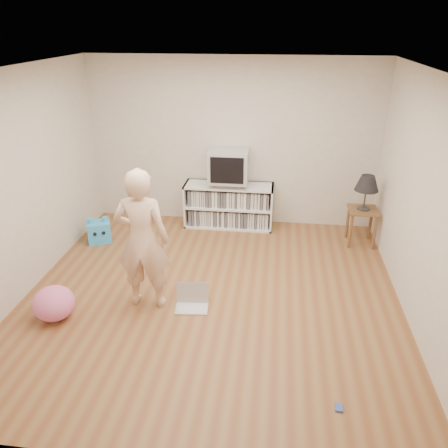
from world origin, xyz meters
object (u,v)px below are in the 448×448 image
at_px(media_unit, 229,205).
at_px(plush_blue, 99,231).
at_px(plush_pink, 54,303).
at_px(person, 143,240).
at_px(crt_tv, 229,165).
at_px(dvd_deck, 229,183).
at_px(laptop, 192,300).
at_px(side_table, 362,218).
at_px(table_lamp, 367,184).

xyz_separation_m(media_unit, plush_blue, (-1.87, -0.82, -0.19)).
xyz_separation_m(media_unit, plush_pink, (-1.65, -2.68, -0.16)).
bearing_deg(person, plush_blue, -52.20).
bearing_deg(crt_tv, plush_blue, -156.69).
relative_size(dvd_deck, laptop, 1.12).
relative_size(media_unit, dvd_deck, 3.11).
distance_m(side_table, plush_blue, 3.92).
xyz_separation_m(table_lamp, plush_blue, (-3.88, -0.44, -0.78)).
bearing_deg(side_table, laptop, -139.27).
relative_size(table_lamp, person, 0.31).
bearing_deg(media_unit, crt_tv, -90.00).
bearing_deg(dvd_deck, plush_blue, -156.61).
bearing_deg(laptop, plush_blue, 134.29).
xyz_separation_m(crt_tv, laptop, (-0.17, -2.25, -0.95)).
bearing_deg(crt_tv, media_unit, 90.00).
xyz_separation_m(dvd_deck, side_table, (2.02, -0.37, -0.32)).
height_order(crt_tv, side_table, crt_tv).
height_order(table_lamp, person, person).
distance_m(dvd_deck, table_lamp, 2.06).
xyz_separation_m(media_unit, person, (-0.70, -2.28, 0.49)).
bearing_deg(plush_pink, crt_tv, 58.30).
bearing_deg(side_table, media_unit, 169.17).
bearing_deg(plush_pink, media_unit, 58.49).
bearing_deg(media_unit, dvd_deck, -90.00).
xyz_separation_m(side_table, plush_pink, (-3.66, -2.30, -0.22)).
height_order(laptop, plush_blue, plush_blue).
height_order(dvd_deck, side_table, dvd_deck).
height_order(crt_tv, table_lamp, crt_tv).
distance_m(crt_tv, laptop, 2.44).
height_order(dvd_deck, plush_blue, dvd_deck).
height_order(table_lamp, laptop, table_lamp).
height_order(media_unit, crt_tv, crt_tv).
distance_m(dvd_deck, crt_tv, 0.29).
relative_size(side_table, table_lamp, 1.07).
xyz_separation_m(table_lamp, laptop, (-2.18, -1.88, -0.87)).
relative_size(dvd_deck, crt_tv, 0.75).
height_order(person, plush_blue, person).
relative_size(dvd_deck, person, 0.27).
relative_size(side_table, plush_pink, 1.21).
relative_size(media_unit, person, 0.84).
bearing_deg(crt_tv, person, -107.18).
height_order(crt_tv, plush_blue, crt_tv).
height_order(crt_tv, laptop, crt_tv).
relative_size(table_lamp, plush_pink, 1.13).
height_order(dvd_deck, laptop, dvd_deck).
xyz_separation_m(laptop, plush_blue, (-1.70, 1.44, 0.09)).
height_order(side_table, plush_pink, side_table).
xyz_separation_m(crt_tv, person, (-0.70, -2.26, -0.18)).
relative_size(side_table, laptop, 1.37).
bearing_deg(dvd_deck, side_table, -10.40).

